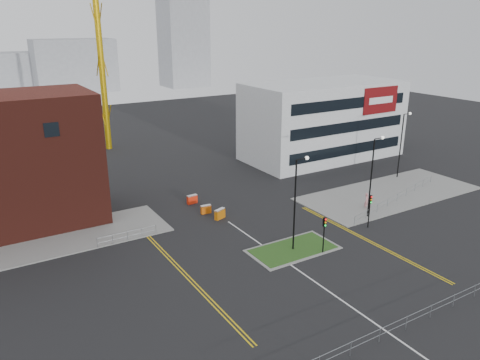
{
  "coord_description": "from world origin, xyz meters",
  "views": [
    {
      "loc": [
        -23.34,
        -23.92,
        20.74
      ],
      "look_at": [
        0.84,
        15.92,
        5.0
      ],
      "focal_mm": 35.0,
      "sensor_mm": 36.0,
      "label": 1
    }
  ],
  "objects": [
    {
      "name": "skyline_d",
      "position": [
        -8.0,
        140.0,
        6.0
      ],
      "size": [
        30.0,
        12.0,
        12.0
      ],
      "primitive_type": "cube",
      "color": "gray",
      "rests_on": "ground"
    },
    {
      "name": "yellow_left_b",
      "position": [
        -8.7,
        10.0,
        0.01
      ],
      "size": [
        0.12,
        24.0,
        0.01
      ],
      "primitive_type": "cube",
      "color": "gold",
      "rests_on": "ground"
    },
    {
      "name": "traffic_light_right",
      "position": [
        12.0,
        7.98,
        2.57
      ],
      "size": [
        0.28,
        0.33,
        3.65
      ],
      "color": "black",
      "rests_on": "ground"
    },
    {
      "name": "yellow_right_b",
      "position": [
        9.8,
        6.0,
        0.01
      ],
      "size": [
        0.12,
        20.0,
        0.01
      ],
      "primitive_type": "cube",
      "color": "gold",
      "rests_on": "ground"
    },
    {
      "name": "streetlamp_right_far",
      "position": [
        28.22,
        18.0,
        5.41
      ],
      "size": [
        1.46,
        0.36,
        9.18
      ],
      "color": "black",
      "rests_on": "ground"
    },
    {
      "name": "ground",
      "position": [
        0.0,
        0.0,
        0.0
      ],
      "size": [
        200.0,
        200.0,
        0.0
      ],
      "primitive_type": "plane",
      "color": "black",
      "rests_on": "ground"
    },
    {
      "name": "railing_left",
      "position": [
        -11.0,
        18.0,
        0.74
      ],
      "size": [
        6.05,
        0.05,
        1.1
      ],
      "color": "gray",
      "rests_on": "ground"
    },
    {
      "name": "traffic_light_island",
      "position": [
        4.0,
        5.98,
        2.57
      ],
      "size": [
        0.28,
        0.33,
        3.65
      ],
      "color": "black",
      "rests_on": "ground"
    },
    {
      "name": "office_block",
      "position": [
        26.01,
        31.97,
        6.0
      ],
      "size": [
        25.0,
        12.2,
        12.0
      ],
      "color": "silver",
      "rests_on": "ground"
    },
    {
      "name": "railing_front",
      "position": [
        0.0,
        -6.0,
        0.78
      ],
      "size": [
        24.05,
        0.05,
        1.1
      ],
      "color": "gray",
      "rests_on": "ground"
    },
    {
      "name": "grass_island",
      "position": [
        2.0,
        8.0,
        0.06
      ],
      "size": [
        8.0,
        4.0,
        0.12
      ],
      "primitive_type": "cube",
      "color": "#1D4717",
      "rests_on": "ground"
    },
    {
      "name": "yellow_right_a",
      "position": [
        9.5,
        6.0,
        0.01
      ],
      "size": [
        0.12,
        20.0,
        0.01
      ],
      "primitive_type": "cube",
      "color": "gold",
      "rests_on": "ground"
    },
    {
      "name": "streetlamp_island",
      "position": [
        2.22,
        8.0,
        5.41
      ],
      "size": [
        1.46,
        0.36,
        9.18
      ],
      "color": "black",
      "rests_on": "ground"
    },
    {
      "name": "streetlamp_right_near",
      "position": [
        14.22,
        10.0,
        5.41
      ],
      "size": [
        1.46,
        0.36,
        9.18
      ],
      "color": "black",
      "rests_on": "ground"
    },
    {
      "name": "railing_right",
      "position": [
        20.5,
        11.5,
        0.78
      ],
      "size": [
        19.05,
        5.05,
        1.1
      ],
      "color": "gray",
      "rests_on": "ground"
    },
    {
      "name": "barrier_right",
      "position": [
        -1.0,
        24.0,
        0.58
      ],
      "size": [
        1.3,
        0.52,
        1.07
      ],
      "color": "#FF2B0E",
      "rests_on": "ground"
    },
    {
      "name": "pavement_left",
      "position": [
        -20.0,
        22.0,
        0.06
      ],
      "size": [
        28.0,
        8.0,
        0.12
      ],
      "primitive_type": "cube",
      "color": "slate",
      "rests_on": "ground"
    },
    {
      "name": "yellow_left_a",
      "position": [
        -9.0,
        10.0,
        0.01
      ],
      "size": [
        0.12,
        24.0,
        0.01
      ],
      "primitive_type": "cube",
      "color": "gold",
      "rests_on": "ground"
    },
    {
      "name": "skyline_b",
      "position": [
        10.0,
        130.0,
        8.0
      ],
      "size": [
        24.0,
        12.0,
        16.0
      ],
      "primitive_type": "cube",
      "color": "gray",
      "rests_on": "ground"
    },
    {
      "name": "pavement_right",
      "position": [
        22.0,
        14.0,
        0.06
      ],
      "size": [
        24.0,
        10.0,
        0.12
      ],
      "primitive_type": "cube",
      "color": "slate",
      "rests_on": "ground"
    },
    {
      "name": "barrier_mid",
      "position": [
        -0.37,
        18.24,
        0.62
      ],
      "size": [
        1.43,
        0.89,
        1.14
      ],
      "color": "#C3640A",
      "rests_on": "ground"
    },
    {
      "name": "island_kerb",
      "position": [
        2.0,
        8.0,
        0.04
      ],
      "size": [
        8.6,
        4.6,
        0.08
      ],
      "primitive_type": "cube",
      "color": "slate",
      "rests_on": "ground"
    },
    {
      "name": "pedestrian",
      "position": [
        15.71,
        11.9,
        0.97
      ],
      "size": [
        0.84,
        0.72,
        1.94
      ],
      "primitive_type": "imported",
      "rotation": [
        0.0,
        0.0,
        0.44
      ],
      "color": "#CA8286",
      "rests_on": "ground"
    },
    {
      "name": "centre_line",
      "position": [
        0.0,
        2.0,
        0.01
      ],
      "size": [
        0.15,
        30.0,
        0.01
      ],
      "primitive_type": "cube",
      "color": "silver",
      "rests_on": "ground"
    },
    {
      "name": "barrier_left",
      "position": [
        -1.0,
        20.39,
        0.55
      ],
      "size": [
        1.22,
        0.5,
        1.0
      ],
      "color": "#D6590B",
      "rests_on": "ground"
    },
    {
      "name": "skyline_c",
      "position": [
        45.0,
        125.0,
        14.0
      ],
      "size": [
        14.0,
        12.0,
        28.0
      ],
      "primitive_type": "cube",
      "color": "gray",
      "rests_on": "ground"
    }
  ]
}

